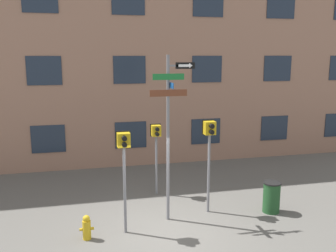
{
  "coord_description": "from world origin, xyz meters",
  "views": [
    {
      "loc": [
        -2.05,
        -9.38,
        4.84
      ],
      "look_at": [
        0.34,
        0.79,
        2.84
      ],
      "focal_mm": 40.0,
      "sensor_mm": 36.0,
      "label": 1
    }
  ],
  "objects": [
    {
      "name": "street_sign_pole",
      "position": [
        0.39,
        0.78,
        2.9
      ],
      "size": [
        1.31,
        0.77,
        4.83
      ],
      "color": "slate",
      "rests_on": "ground_plane"
    },
    {
      "name": "ground_plane",
      "position": [
        0.0,
        0.0,
        0.0
      ],
      "size": [
        60.0,
        60.0,
        0.0
      ],
      "primitive_type": "plane",
      "color": "#595651"
    },
    {
      "name": "building_facade",
      "position": [
        -0.0,
        6.75,
        5.6
      ],
      "size": [
        24.0,
        0.63,
        11.2
      ],
      "color": "#936B56",
      "rests_on": "ground_plane"
    },
    {
      "name": "trash_bin",
      "position": [
        3.59,
        0.57,
        0.49
      ],
      "size": [
        0.55,
        0.55,
        0.97
      ],
      "color": "#1E4723",
      "rests_on": "ground_plane"
    },
    {
      "name": "pedestrian_signal_across",
      "position": [
        0.42,
        2.89,
        1.95
      ],
      "size": [
        0.37,
        0.4,
        2.49
      ],
      "color": "slate",
      "rests_on": "ground_plane"
    },
    {
      "name": "pedestrian_signal_left",
      "position": [
        -1.0,
        0.23,
        2.23
      ],
      "size": [
        0.4,
        0.4,
        2.84
      ],
      "color": "slate",
      "rests_on": "ground_plane"
    },
    {
      "name": "pedestrian_signal_right",
      "position": [
        1.68,
        1.03,
        2.28
      ],
      "size": [
        0.39,
        0.4,
        2.9
      ],
      "color": "slate",
      "rests_on": "ground_plane"
    },
    {
      "name": "fire_hydrant",
      "position": [
        -2.04,
        0.09,
        0.33
      ],
      "size": [
        0.38,
        0.22,
        0.67
      ],
      "color": "gold",
      "rests_on": "ground_plane"
    }
  ]
}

